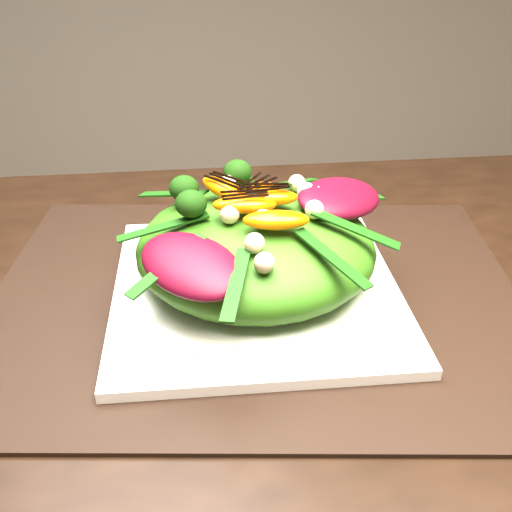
{
  "coord_description": "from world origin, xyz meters",
  "views": [
    {
      "loc": [
        0.26,
        -0.34,
        1.08
      ],
      "look_at": [
        0.31,
        0.13,
        0.8
      ],
      "focal_mm": 42.0,
      "sensor_mm": 36.0,
      "label": 1
    }
  ],
  "objects": [
    {
      "name": "orange_segment",
      "position": [
        0.31,
        0.16,
        0.85
      ],
      "size": [
        0.06,
        0.02,
        0.01
      ],
      "primitive_type": "ellipsoid",
      "rotation": [
        0.0,
        0.0,
        -0.01
      ],
      "color": "#DB5A03",
      "rests_on": "lettuce_mound"
    },
    {
      "name": "lettuce_mound",
      "position": [
        0.31,
        0.13,
        0.81
      ],
      "size": [
        0.25,
        0.25,
        0.07
      ],
      "primitive_type": "ellipsoid",
      "rotation": [
        0.0,
        0.0,
        0.15
      ],
      "color": "#366E14",
      "rests_on": "salad_bowl"
    },
    {
      "name": "broccoli_floret",
      "position": [
        0.26,
        0.16,
        0.85
      ],
      "size": [
        0.05,
        0.05,
        0.04
      ],
      "primitive_type": "sphere",
      "rotation": [
        0.0,
        0.0,
        -0.23
      ],
      "color": "black",
      "rests_on": "lettuce_mound"
    },
    {
      "name": "placemat",
      "position": [
        0.31,
        0.13,
        0.75
      ],
      "size": [
        0.54,
        0.44,
        0.0
      ],
      "primitive_type": "cube",
      "rotation": [
        0.0,
        0.0,
        -0.12
      ],
      "color": "black",
      "rests_on": "dining_table"
    },
    {
      "name": "plate_base",
      "position": [
        0.31,
        0.13,
        0.76
      ],
      "size": [
        0.27,
        0.27,
        0.01
      ],
      "primitive_type": "cube",
      "rotation": [
        0.0,
        0.0,
        -0.01
      ],
      "color": "white",
      "rests_on": "placemat"
    },
    {
      "name": "salad_bowl",
      "position": [
        0.31,
        0.13,
        0.77
      ],
      "size": [
        0.3,
        0.3,
        0.02
      ],
      "primitive_type": "cylinder",
      "rotation": [
        0.0,
        0.0,
        -0.37
      ],
      "color": "white",
      "rests_on": "plate_base"
    },
    {
      "name": "radicchio_leaf",
      "position": [
        0.39,
        0.15,
        0.84
      ],
      "size": [
        0.11,
        0.11,
        0.02
      ],
      "primitive_type": "ellipsoid",
      "rotation": [
        0.0,
        0.0,
        0.66
      ],
      "color": "#4A0717",
      "rests_on": "lettuce_mound"
    },
    {
      "name": "balsamic_drizzle",
      "position": [
        0.31,
        0.16,
        0.86
      ],
      "size": [
        0.04,
        0.0,
        0.0
      ],
      "primitive_type": "cube",
      "rotation": [
        0.0,
        0.0,
        -0.01
      ],
      "color": "black",
      "rests_on": "orange_segment"
    },
    {
      "name": "macadamia_nut",
      "position": [
        0.35,
        0.07,
        0.85
      ],
      "size": [
        0.02,
        0.02,
        0.02
      ],
      "primitive_type": "sphere",
      "rotation": [
        0.0,
        0.0,
        0.2
      ],
      "color": "beige",
      "rests_on": "lettuce_mound"
    }
  ]
}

